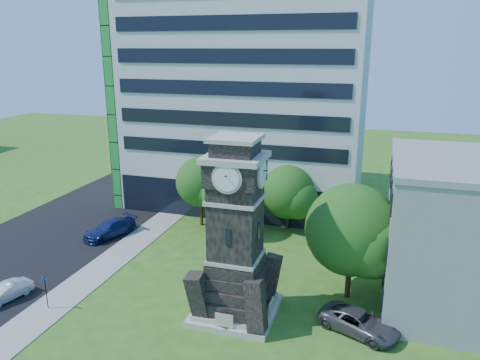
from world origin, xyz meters
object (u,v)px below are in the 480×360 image
(car_street_mid, at_px, (6,292))
(car_east_lot, at_px, (359,322))
(park_bench, at_px, (219,323))
(street_sign, at_px, (46,289))
(clock_tower, at_px, (236,241))
(car_street_north, at_px, (110,229))

(car_street_mid, height_order, car_east_lot, car_east_lot)
(car_east_lot, xyz_separation_m, park_bench, (-8.60, -2.30, -0.28))
(car_east_lot, distance_m, street_sign, 21.06)
(clock_tower, relative_size, car_street_north, 2.31)
(car_street_north, xyz_separation_m, park_bench, (15.09, -11.30, -0.34))
(car_street_north, xyz_separation_m, car_east_lot, (23.70, -9.00, -0.06))
(car_east_lot, bearing_deg, park_bench, 128.26)
(car_east_lot, bearing_deg, clock_tower, 114.39)
(clock_tower, bearing_deg, car_street_mid, -168.80)
(car_east_lot, relative_size, park_bench, 3.26)
(park_bench, bearing_deg, street_sign, -150.95)
(clock_tower, height_order, car_street_mid, clock_tower)
(car_street_north, distance_m, car_east_lot, 25.35)
(car_street_mid, bearing_deg, street_sign, 11.89)
(car_street_north, xyz_separation_m, street_sign, (2.95, -12.53, 0.76))
(clock_tower, relative_size, car_east_lot, 2.39)
(car_street_mid, distance_m, car_east_lot, 24.59)
(street_sign, bearing_deg, car_east_lot, 21.33)
(car_street_north, height_order, car_east_lot, car_street_north)
(car_street_north, distance_m, park_bench, 18.86)
(clock_tower, distance_m, car_street_mid, 17.16)
(street_sign, bearing_deg, car_street_mid, -170.85)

